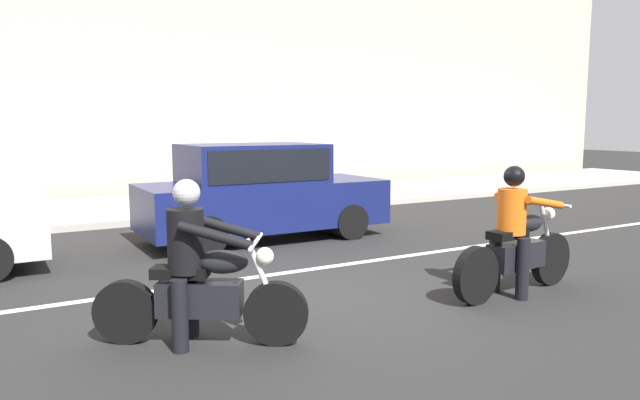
% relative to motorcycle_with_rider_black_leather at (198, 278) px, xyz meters
% --- Properties ---
extents(ground_plane, '(80.00, 80.00, 0.00)m').
position_rel_motorcycle_with_rider_black_leather_xyz_m(ground_plane, '(1.76, 1.08, -0.64)').
color(ground_plane, '#252525').
extents(sidewalk_slab, '(40.00, 4.40, 0.14)m').
position_rel_motorcycle_with_rider_black_leather_xyz_m(sidewalk_slab, '(1.76, 9.08, -0.57)').
color(sidewalk_slab, '#A8A399').
rests_on(sidewalk_slab, ground_plane).
extents(lane_marking_stripe, '(18.00, 0.14, 0.01)m').
position_rel_motorcycle_with_rider_black_leather_xyz_m(lane_marking_stripe, '(2.27, 1.98, -0.64)').
color(lane_marking_stripe, silver).
rests_on(lane_marking_stripe, ground_plane).
extents(motorcycle_with_rider_black_leather, '(1.79, 1.18, 1.56)m').
position_rel_motorcycle_with_rider_black_leather_xyz_m(motorcycle_with_rider_black_leather, '(0.00, 0.00, 0.00)').
color(motorcycle_with_rider_black_leather, black).
rests_on(motorcycle_with_rider_black_leather, ground_plane).
extents(motorcycle_with_rider_orange_stripe, '(2.13, 0.70, 1.58)m').
position_rel_motorcycle_with_rider_black_leather_xyz_m(motorcycle_with_rider_orange_stripe, '(3.87, -0.32, 0.01)').
color(motorcycle_with_rider_orange_stripe, black).
rests_on(motorcycle_with_rider_orange_stripe, ground_plane).
extents(parked_sedan_navy, '(4.34, 1.82, 1.72)m').
position_rel_motorcycle_with_rider_black_leather_xyz_m(parked_sedan_navy, '(2.59, 4.39, 0.24)').
color(parked_sedan_navy, '#11194C').
rests_on(parked_sedan_navy, ground_plane).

